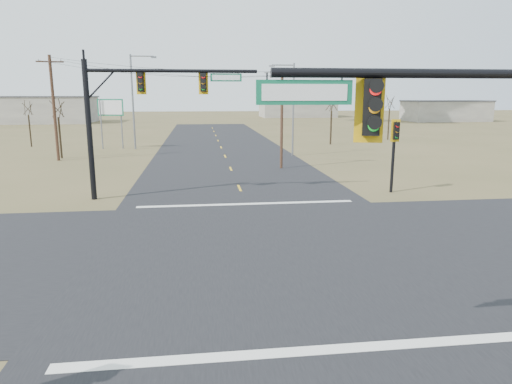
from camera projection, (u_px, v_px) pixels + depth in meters
ground at (266, 248)px, 18.07m from camera, size 320.00×320.00×0.00m
road_ew at (266, 248)px, 18.07m from camera, size 160.00×14.00×0.02m
road_ns at (266, 248)px, 18.07m from camera, size 14.00×160.00×0.02m
stop_bar_near at (313, 351)px, 10.78m from camera, size 12.00×0.40×0.01m
stop_bar_far at (247, 204)px, 25.34m from camera, size 12.00×0.40×0.01m
mast_arm_far at (138, 101)px, 25.81m from camera, size 9.75×0.50×7.90m
pedestal_signal_ne at (395, 140)px, 27.75m from camera, size 0.58×0.51×4.54m
utility_pole_near at (282, 117)px, 37.00m from camera, size 1.94×0.45×7.98m
utility_pole_far at (54, 107)px, 41.40m from camera, size 2.29×0.59×9.48m
highway_sign at (111, 113)px, 51.04m from camera, size 2.91×0.71×5.55m
streetlight_a at (291, 105)px, 44.65m from camera, size 2.52×0.41×8.99m
streetlight_b at (280, 100)px, 66.86m from camera, size 2.64×0.41×9.43m
streetlight_c at (135, 97)px, 50.19m from camera, size 2.88×0.39×10.31m
bare_tree_a at (57, 107)px, 42.92m from camera, size 2.63×2.63×6.15m
bare_tree_b at (28, 108)px, 52.86m from camera, size 2.79×2.79×5.68m
bare_tree_c at (332, 102)px, 55.27m from camera, size 3.26×3.26×6.57m
bare_tree_d at (390, 102)px, 61.40m from camera, size 2.41×2.41×6.30m
warehouse_left at (26, 110)px, 99.97m from camera, size 28.00×14.00×5.50m
warehouse_mid at (297, 108)px, 127.36m from camera, size 20.00×12.00×5.00m
warehouse_right at (445, 111)px, 106.80m from camera, size 18.00×10.00×4.50m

